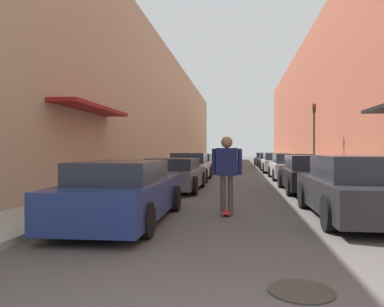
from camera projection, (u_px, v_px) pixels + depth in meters
The scene contains 18 objects.
ground at pixel (240, 172), 25.05m from camera, with size 128.55×128.55×0.00m, color #4C4947.
curb_strip_left at pixel (187, 167), 31.41m from camera, with size 1.80×58.43×0.12m.
curb_strip_right at pixel (295, 168), 30.28m from camera, with size 1.80×58.43×0.12m.
building_row_left at pixel (153, 114), 31.73m from camera, with size 4.90×58.43×9.14m.
building_row_right at pixel (332, 101), 29.86m from camera, with size 4.90×58.43×10.76m.
parked_car_left_0 at pixel (124, 192), 7.83m from camera, with size 1.87×4.70×1.28m.
parked_car_left_1 at pixel (174, 175), 13.74m from camera, with size 1.99×4.12×1.20m.
parked_car_left_2 at pixel (190, 167), 18.37m from camera, with size 1.92×3.98×1.36m.
parked_car_left_3 at pixel (200, 164), 23.59m from camera, with size 1.91×4.70×1.27m.
parked_car_right_0 at pixel (358, 189), 8.09m from camera, with size 2.04×4.52×1.38m.
parked_car_right_1 at pixel (311, 174), 13.36m from camera, with size 2.00×4.29×1.32m.
parked_car_right_2 at pixel (291, 167), 19.18m from camera, with size 2.06×4.43×1.31m.
parked_car_right_3 at pixel (276, 163), 25.03m from camera, with size 1.91×4.67×1.30m.
parked_car_right_4 at pixel (269, 161), 31.15m from camera, with size 1.86×4.78×1.24m.
parked_car_right_5 at pixel (265, 159), 36.96m from camera, with size 1.98×4.52×1.24m.
skateboarder at pixel (227, 166), 8.72m from camera, with size 0.70×0.78×1.82m.
manhole_cover at pixel (301, 291), 3.96m from camera, with size 0.70×0.70×0.02m.
traffic_light at pixel (314, 132), 19.93m from camera, with size 0.16×0.22×3.85m.
Camera 1 is at (-0.00, -1.87, 1.51)m, focal length 35.00 mm.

